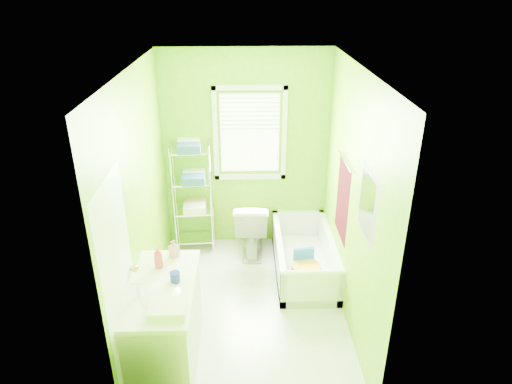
{
  "coord_description": "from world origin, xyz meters",
  "views": [
    {
      "loc": [
        -0.02,
        -4.04,
        3.33
      ],
      "look_at": [
        0.1,
        0.25,
        1.3
      ],
      "focal_mm": 32.0,
      "sensor_mm": 36.0,
      "label": 1
    }
  ],
  "objects_px": {
    "bathtub": "(304,260)",
    "vanity": "(165,322)",
    "toilet": "(252,226)",
    "wire_shelf_unit": "(194,185)"
  },
  "relations": [
    {
      "from": "bathtub",
      "to": "wire_shelf_unit",
      "type": "distance_m",
      "value": 1.68
    },
    {
      "from": "toilet",
      "to": "wire_shelf_unit",
      "type": "relative_size",
      "value": 0.51
    },
    {
      "from": "bathtub",
      "to": "vanity",
      "type": "distance_m",
      "value": 2.07
    },
    {
      "from": "bathtub",
      "to": "toilet",
      "type": "xyz_separation_m",
      "value": [
        -0.64,
        0.47,
        0.23
      ]
    },
    {
      "from": "bathtub",
      "to": "vanity",
      "type": "height_order",
      "value": "vanity"
    },
    {
      "from": "bathtub",
      "to": "vanity",
      "type": "relative_size",
      "value": 1.3
    },
    {
      "from": "vanity",
      "to": "bathtub",
      "type": "bearing_deg",
      "value": 44.15
    },
    {
      "from": "vanity",
      "to": "wire_shelf_unit",
      "type": "distance_m",
      "value": 2.09
    },
    {
      "from": "vanity",
      "to": "wire_shelf_unit",
      "type": "bearing_deg",
      "value": 87.32
    },
    {
      "from": "toilet",
      "to": "vanity",
      "type": "distance_m",
      "value": 2.07
    }
  ]
}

